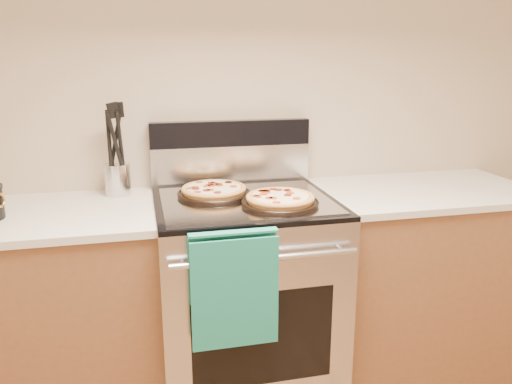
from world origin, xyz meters
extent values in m
plane|color=tan|center=(0.00, 2.00, 1.35)|extent=(4.00, 0.00, 4.00)
cube|color=#B7B7BC|center=(0.00, 1.65, 0.45)|extent=(0.76, 0.68, 0.90)
cube|color=black|center=(0.00, 1.31, 0.45)|extent=(0.56, 0.01, 0.40)
cube|color=black|center=(0.00, 1.65, 0.91)|extent=(0.76, 0.68, 0.02)
cube|color=silver|center=(0.00, 1.96, 1.01)|extent=(0.76, 0.06, 0.18)
cube|color=black|center=(0.00, 1.96, 1.16)|extent=(0.76, 0.06, 0.12)
cylinder|color=silver|center=(0.00, 1.27, 0.80)|extent=(0.70, 0.03, 0.03)
cube|color=gray|center=(0.00, 1.62, 0.92)|extent=(0.70, 0.55, 0.01)
cube|color=brown|center=(-0.88, 1.68, 0.44)|extent=(1.00, 0.62, 0.88)
cube|color=beige|center=(-0.88, 1.68, 0.90)|extent=(1.02, 0.64, 0.03)
cube|color=brown|center=(0.88, 1.68, 0.44)|extent=(1.00, 0.62, 0.88)
cube|color=beige|center=(0.88, 1.68, 0.90)|extent=(1.02, 0.64, 0.03)
cylinder|color=silver|center=(-0.53, 1.89, 0.98)|extent=(0.13, 0.13, 0.14)
camera|label=1|loc=(-0.42, -0.35, 1.50)|focal=35.00mm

